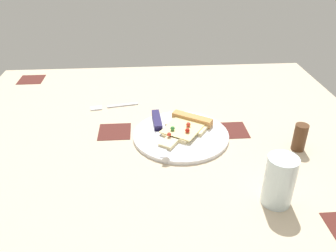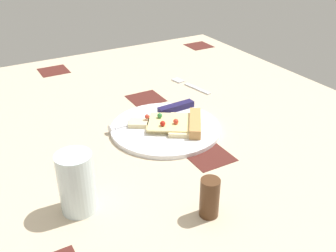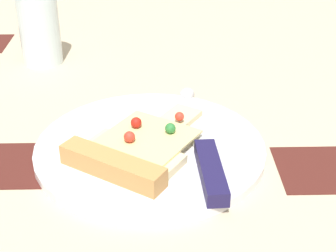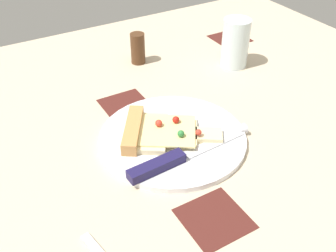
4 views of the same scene
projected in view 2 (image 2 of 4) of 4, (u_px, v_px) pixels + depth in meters
The scene contains 7 objects.
ground_plane at pixel (138, 132), 95.76cm from camera, with size 120.10×120.10×3.00cm.
plate at pixel (166, 128), 93.15cm from camera, with size 26.21×26.21×1.03cm, color silver.
pizza_slice at pixel (176, 124), 92.38cm from camera, with size 18.83×16.07×2.57cm.
knife at pixel (161, 112), 98.12cm from camera, with size 24.08×3.42×2.45cm.
drinking_glass at pixel (77, 183), 65.91cm from camera, with size 6.22×6.22×11.18cm, color silver.
pepper_shaker at pixel (210, 198), 65.53cm from camera, with size 3.36×3.36×7.27cm, color #4C2D19.
fork at pixel (189, 84), 117.13cm from camera, with size 4.59×15.37×0.80cm.
Camera 2 is at (-34.91, -76.02, 45.66)cm, focal length 41.74 mm.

